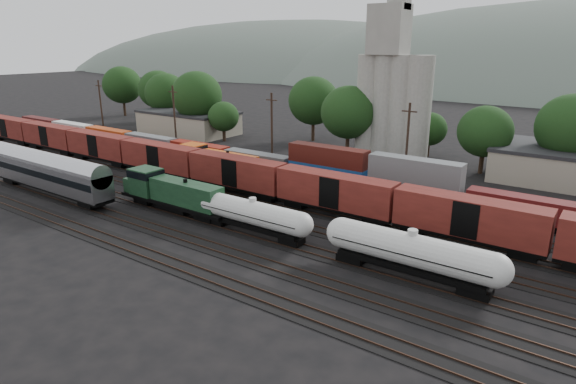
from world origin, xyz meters
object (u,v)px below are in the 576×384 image
Objects in this scene: green_locomotive at (169,191)px; orange_locomotive at (214,161)px; tank_car_a at (253,214)px; passenger_coach at (47,170)px; grain_silo at (392,96)px.

green_locomotive reaches higher than orange_locomotive.
orange_locomotive is (-20.04, 15.00, 0.11)m from tank_car_a.
passenger_coach is 54.99m from grain_silo.
green_locomotive is at bearing -104.56° from grain_silo.
passenger_coach is at bearing -122.33° from grain_silo.
orange_locomotive is 0.59× the size of grain_silo.
green_locomotive is 1.14× the size of tank_car_a.
orange_locomotive reaches higher than tank_car_a.
tank_car_a is 0.52× the size of grain_silo.
grain_silo is at bearing 93.55° from tank_car_a.
orange_locomotive is 32.55m from grain_silo.
passenger_coach reaches higher than tank_car_a.
grain_silo is (10.65, 41.00, 8.68)m from green_locomotive.
orange_locomotive is at bearing 59.87° from passenger_coach.
grain_silo is at bearing 57.67° from passenger_coach.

